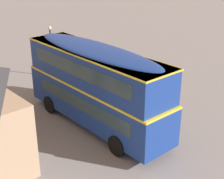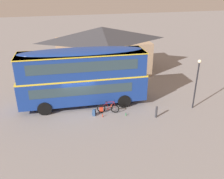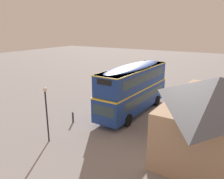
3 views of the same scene
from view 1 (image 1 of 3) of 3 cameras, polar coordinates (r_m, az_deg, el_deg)
name	(u,v)px [view 1 (image 1 of 3)]	position (r m, az deg, el deg)	size (l,w,h in m)	color
ground_plane	(109,125)	(19.70, -0.60, -6.08)	(120.00, 120.00, 0.00)	gray
double_decker_bus	(95,83)	(18.61, -2.94, 1.10)	(10.40, 3.00, 4.79)	black
touring_bicycle	(102,101)	(21.75, -1.71, -2.06)	(1.72, 0.67, 1.04)	black
backpack_on_ground	(116,107)	(21.17, 0.63, -3.06)	(0.35, 0.37, 0.54)	#2D4C7A
water_bottle_red_squeeze	(114,105)	(21.86, 0.33, -2.63)	(0.08, 0.08, 0.26)	#D84C33
water_bottle_green_metal	(98,96)	(23.23, -2.38, -1.09)	(0.07, 0.07, 0.23)	green
street_lamp	(51,46)	(26.82, -10.52, 7.50)	(0.28, 0.28, 4.15)	black
kerb_bollard	(87,80)	(25.11, -4.30, 1.71)	(0.16, 0.16, 0.97)	#333338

